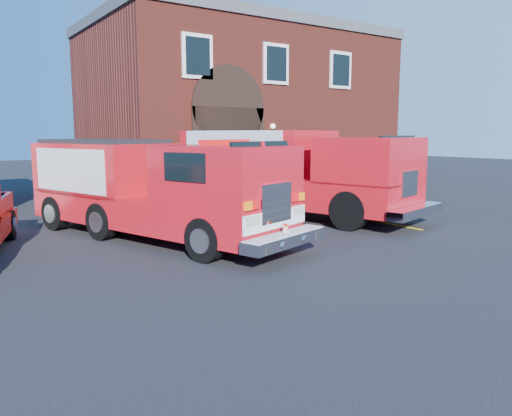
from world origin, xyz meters
TOP-DOWN VIEW (x-y plane):
  - ground at (0.00, 0.00)m, footprint 100.00×100.00m
  - parking_stripe_near at (6.50, 1.00)m, footprint 0.12×3.00m
  - parking_stripe_mid at (6.50, 4.00)m, footprint 0.12×3.00m
  - parking_stripe_far at (6.50, 7.00)m, footprint 0.12×3.00m
  - fire_station at (8.99, 13.98)m, footprint 15.20×10.20m
  - fire_engine at (-0.61, 2.96)m, footprint 5.03×9.16m
  - secondary_truck at (4.96, 4.01)m, footprint 5.14×9.56m

SIDE VIEW (x-z plane):
  - ground at x=0.00m, z-range 0.00..0.00m
  - parking_stripe_near at x=6.50m, z-range 0.00..0.01m
  - parking_stripe_mid at x=6.50m, z-range 0.00..0.01m
  - parking_stripe_far at x=6.50m, z-range 0.00..0.01m
  - fire_engine at x=-0.61m, z-range 0.05..2.77m
  - secondary_truck at x=4.96m, z-range 0.13..3.10m
  - fire_station at x=8.99m, z-range 0.03..8.48m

